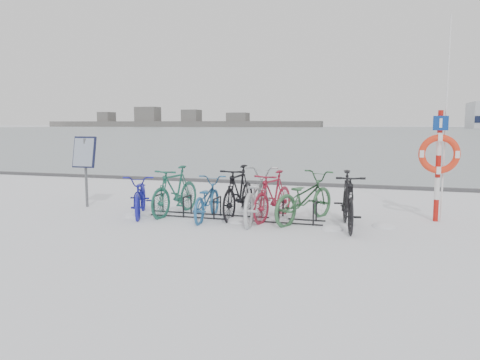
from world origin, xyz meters
TOP-DOWN VIEW (x-y plane):
  - ground at (0.00, 0.00)m, footprint 900.00×900.00m
  - ice_sheet at (0.00, 155.00)m, footprint 400.00×298.00m
  - quay_edge at (0.00, 5.90)m, footprint 400.00×0.25m
  - bike_rack at (0.00, 0.00)m, footprint 4.00×0.48m
  - info_board at (-3.94, 0.29)m, footprint 0.59×0.25m
  - lifebuoy_station at (4.25, 0.92)m, footprint 0.82×0.23m
  - shoreline at (-122.02, 260.00)m, footprint 180.00×12.00m
  - bike_0 at (-2.13, -0.22)m, footprint 1.34×1.97m
  - bike_1 at (-1.42, 0.10)m, footprint 0.80×1.96m
  - bike_2 at (-0.54, -0.18)m, footprint 0.77×1.85m
  - bike_3 at (0.06, 0.24)m, footprint 0.64×1.99m
  - bike_4 at (0.55, -0.06)m, footprint 0.88×2.24m
  - bike_5 at (0.86, 0.20)m, footprint 0.91×1.88m
  - bike_6 at (1.54, 0.18)m, footprint 1.52×2.20m
  - bike_7 at (2.48, -0.20)m, footprint 0.85×2.02m
  - snow_drifts at (0.33, -0.18)m, footprint 5.87×1.25m

SIDE VIEW (x-z plane):
  - ground at x=0.00m, z-range 0.00..0.00m
  - snow_drifts at x=0.33m, z-range -0.11..0.11m
  - ice_sheet at x=0.00m, z-range 0.00..0.02m
  - quay_edge at x=0.00m, z-range 0.00..0.10m
  - bike_rack at x=0.00m, z-range -0.05..0.41m
  - bike_2 at x=-0.54m, z-range 0.00..0.95m
  - bike_0 at x=-2.13m, z-range 0.00..0.98m
  - bike_5 at x=0.86m, z-range 0.00..1.09m
  - bike_6 at x=1.54m, z-range 0.00..1.09m
  - bike_1 at x=-1.42m, z-range 0.00..1.14m
  - bike_4 at x=0.55m, z-range 0.00..1.16m
  - bike_7 at x=2.48m, z-range 0.00..1.17m
  - bike_3 at x=0.06m, z-range 0.00..1.18m
  - info_board at x=-3.94m, z-range 0.39..2.15m
  - lifebuoy_station at x=4.25m, z-range -0.70..3.57m
  - shoreline at x=-122.02m, z-range -1.96..7.54m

